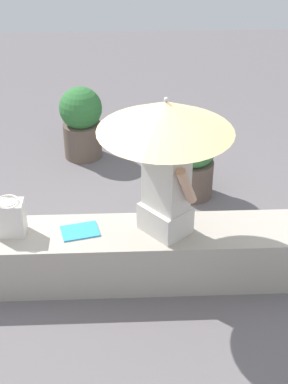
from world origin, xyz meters
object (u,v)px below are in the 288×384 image
person_seated (166,187)px  magazine (80,231)px  parasol (166,116)px  planter_near (81,121)px  handbag_black (10,217)px  planter_far (193,159)px

person_seated → magazine: (-0.65, 0.00, -0.38)m
magazine → parasol: bearing=-20.2°
person_seated → planter_near: size_ratio=1.11×
parasol → handbag_black: 1.42m
person_seated → magazine: person_seated is taller
magazine → planter_near: planter_near is taller
handbag_black → planter_near: (0.41, 2.07, -0.18)m
parasol → planter_near: parasol is taller
planter_near → planter_far: size_ratio=1.05×
planter_near → planter_far: bearing=-37.5°
parasol → handbag_black: bearing=176.0°
planter_near → planter_far: (1.12, -0.86, -0.02)m
handbag_black → person_seated: bearing=-0.3°
handbag_black → planter_near: planter_near is taller
magazine → planter_near: 2.08m
parasol → planter_far: parasol is taller
handbag_black → magazine: handbag_black is taller
parasol → handbag_black: (-1.15, 0.08, -0.84)m
magazine → planter_far: (1.02, 1.21, -0.06)m
person_seated → parasol: size_ratio=0.81×
planter_far → magazine: bearing=-130.0°
person_seated → magazine: size_ratio=3.21×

